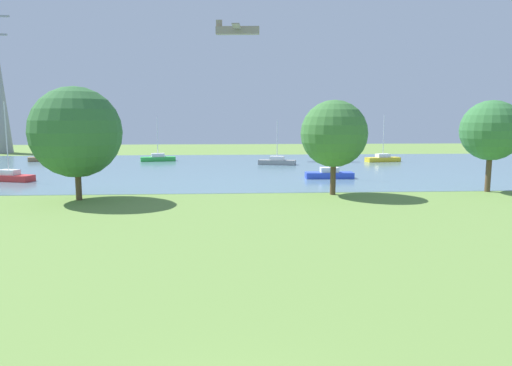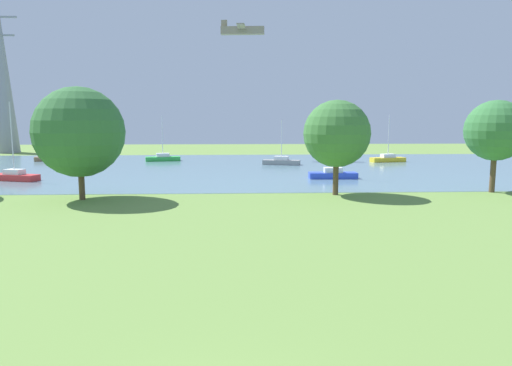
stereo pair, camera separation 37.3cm
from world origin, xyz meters
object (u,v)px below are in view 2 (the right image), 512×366
object	(u,v)px
sailboat_brown	(53,158)
electricity_pylon	(1,69)
sailboat_green	(163,158)
sailboat_blue	(333,174)
sailboat_red	(15,176)
tree_west_far	(496,131)
sailboat_gray	(281,161)
sailboat_yellow	(388,159)
tree_mid_shore	(79,132)
light_aircraft	(242,30)
tree_west_near	(337,134)

from	to	relation	value
sailboat_brown	electricity_pylon	xyz separation A→B (m)	(-14.17, 16.54, 13.94)
sailboat_brown	sailboat_green	bearing A→B (deg)	-3.71
sailboat_brown	sailboat_blue	bearing A→B (deg)	-30.73
sailboat_red	tree_west_far	world-z (taller)	sailboat_red
sailboat_gray	sailboat_red	distance (m)	31.06
sailboat_yellow	electricity_pylon	size ratio (longest dim) A/B	0.23
sailboat_red	tree_mid_shore	world-z (taller)	tree_mid_shore
sailboat_gray	light_aircraft	size ratio (longest dim) A/B	0.69
sailboat_red	light_aircraft	bearing A→B (deg)	48.15
sailboat_gray	tree_west_far	xyz separation A→B (m)	(15.08, -23.46, 4.59)
tree_west_near	tree_west_far	distance (m)	13.16
tree_west_far	sailboat_blue	bearing A→B (deg)	140.51
tree_mid_shore	tree_west_far	size ratio (longest dim) A/B	1.11
sailboat_blue	electricity_pylon	distance (m)	64.19
sailboat_gray	sailboat_green	bearing A→B (deg)	159.54
sailboat_yellow	light_aircraft	distance (m)	28.23
sailboat_brown	tree_mid_shore	bearing A→B (deg)	-66.05
sailboat_green	tree_west_far	world-z (taller)	tree_west_far
sailboat_green	electricity_pylon	world-z (taller)	electricity_pylon
sailboat_yellow	sailboat_brown	distance (m)	47.27
sailboat_red	tree_mid_shore	bearing A→B (deg)	-47.88
sailboat_gray	tree_mid_shore	size ratio (longest dim) A/B	0.70
sailboat_red	sailboat_blue	world-z (taller)	sailboat_red
sailboat_red	electricity_pylon	distance (m)	44.59
sailboat_green	light_aircraft	bearing A→B (deg)	22.86
tree_west_far	sailboat_yellow	bearing A→B (deg)	89.84
tree_mid_shore	tree_west_near	bearing A→B (deg)	3.88
sailboat_blue	tree_west_far	world-z (taller)	tree_west_far
sailboat_gray	tree_west_far	bearing A→B (deg)	-57.27
sailboat_yellow	sailboat_brown	size ratio (longest dim) A/B	0.88
sailboat_green	tree_west_far	size ratio (longest dim) A/B	0.84
tree_west_near	electricity_pylon	size ratio (longest dim) A/B	0.26
sailboat_blue	sailboat_green	bearing A→B (deg)	134.75
sailboat_yellow	sailboat_blue	xyz separation A→B (m)	(-11.33, -17.51, 0.01)
light_aircraft	sailboat_red	bearing A→B (deg)	-131.85
electricity_pylon	light_aircraft	xyz separation A→B (m)	(41.28, -12.76, 4.47)
tree_mid_shore	electricity_pylon	distance (m)	57.61
sailboat_yellow	sailboat_green	distance (m)	31.53
sailboat_blue	light_aircraft	xyz separation A→B (m)	(-8.69, 25.06, 18.41)
tree_mid_shore	sailboat_brown	bearing A→B (deg)	113.95
sailboat_blue	electricity_pylon	bearing A→B (deg)	142.88
sailboat_gray	sailboat_red	size ratio (longest dim) A/B	0.77
sailboat_yellow	sailboat_green	xyz separation A→B (m)	(-31.41, 2.75, -0.00)
electricity_pylon	light_aircraft	world-z (taller)	electricity_pylon
sailboat_red	sailboat_brown	xyz separation A→B (m)	(-4.46, 21.50, -0.00)
sailboat_red	light_aircraft	world-z (taller)	light_aircraft
sailboat_brown	tree_west_near	distance (m)	46.31
sailboat_gray	sailboat_red	xyz separation A→B (m)	(-27.51, -14.42, 0.02)
sailboat_green	tree_mid_shore	size ratio (longest dim) A/B	0.76
sailboat_blue	light_aircraft	world-z (taller)	light_aircraft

